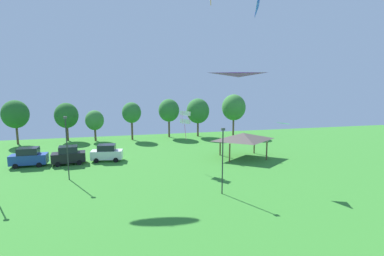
# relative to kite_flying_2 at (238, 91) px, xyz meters

# --- Properties ---
(kite_flying_2) EXTENTS (3.58, 3.15, 0.34)m
(kite_flying_2) POSITION_rel_kite_flying_2_xyz_m (0.00, 0.00, 0.00)
(kite_flying_2) COLOR purple
(kite_flying_6) EXTENTS (1.47, 1.77, 0.17)m
(kite_flying_6) POSITION_rel_kite_flying_2_xyz_m (8.14, 6.05, -4.18)
(kite_flying_6) COLOR green
(kite_flying_7) EXTENTS (1.66, 3.02, 3.35)m
(kite_flying_7) POSITION_rel_kite_flying_2_xyz_m (9.03, 16.27, 10.61)
(kite_flying_7) COLOR blue
(kite_flying_9) EXTENTS (1.37, 1.35, 3.75)m
(kite_flying_9) POSITION_rel_kite_flying_2_xyz_m (-1.11, 14.29, -3.72)
(kite_flying_9) COLOR white
(parked_car_leftmost) EXTENTS (4.42, 2.00, 2.44)m
(parked_car_leftmost) POSITION_rel_kite_flying_2_xyz_m (-20.61, 19.74, -8.97)
(parked_car_leftmost) COLOR #234299
(parked_car_leftmost) RESTS_ON ground
(parked_car_second_from_left) EXTENTS (4.35, 2.45, 2.44)m
(parked_car_second_from_left) POSITION_rel_kite_flying_2_xyz_m (-15.76, 19.58, -8.97)
(parked_car_second_from_left) COLOR black
(parked_car_second_from_left) RESTS_ON ground
(parked_car_third_from_left) EXTENTS (4.34, 2.35, 2.31)m
(parked_car_third_from_left) POSITION_rel_kite_flying_2_xyz_m (-10.92, 20.05, -9.03)
(parked_car_third_from_left) COLOR silver
(parked_car_third_from_left) RESTS_ON ground
(park_pavilion) EXTENTS (7.05, 5.17, 3.60)m
(park_pavilion) POSITION_rel_kite_flying_2_xyz_m (7.96, 17.46, -7.09)
(park_pavilion) COLOR brown
(park_pavilion) RESTS_ON ground
(light_post_0) EXTENTS (0.36, 0.20, 6.53)m
(light_post_0) POSITION_rel_kite_flying_2_xyz_m (0.55, 4.94, -6.50)
(light_post_0) COLOR #2D2D33
(light_post_0) RESTS_ON ground
(light_post_2) EXTENTS (0.36, 0.20, 7.13)m
(light_post_2) POSITION_rel_kite_flying_2_xyz_m (-14.72, 12.91, -6.20)
(light_post_2) COLOR #2D2D33
(light_post_2) RESTS_ON ground
(treeline_tree_0) EXTENTS (4.38, 4.38, 7.66)m
(treeline_tree_0) POSITION_rel_kite_flying_2_xyz_m (-26.45, 34.88, -4.93)
(treeline_tree_0) COLOR brown
(treeline_tree_0) RESTS_ON ground
(treeline_tree_1) EXTENTS (4.17, 4.17, 6.96)m
(treeline_tree_1) POSITION_rel_kite_flying_2_xyz_m (-18.52, 36.21, -5.51)
(treeline_tree_1) COLOR brown
(treeline_tree_1) RESTS_ON ground
(treeline_tree_2) EXTENTS (3.29, 3.29, 5.62)m
(treeline_tree_2) POSITION_rel_kite_flying_2_xyz_m (-13.56, 34.87, -6.37)
(treeline_tree_2) COLOR brown
(treeline_tree_2) RESTS_ON ground
(treeline_tree_3) EXTENTS (3.47, 3.47, 7.01)m
(treeline_tree_3) POSITION_rel_kite_flying_2_xyz_m (-6.95, 34.32, -5.10)
(treeline_tree_3) COLOR brown
(treeline_tree_3) RESTS_ON ground
(treeline_tree_4) EXTENTS (3.99, 3.99, 7.44)m
(treeline_tree_4) POSITION_rel_kite_flying_2_xyz_m (0.16, 35.42, -4.94)
(treeline_tree_4) COLOR brown
(treeline_tree_4) RESTS_ON ground
(treeline_tree_5) EXTENTS (4.44, 4.44, 7.48)m
(treeline_tree_5) POSITION_rel_kite_flying_2_xyz_m (5.82, 34.94, -5.14)
(treeline_tree_5) COLOR brown
(treeline_tree_5) RESTS_ON ground
(treeline_tree_6) EXTENTS (4.69, 4.69, 8.23)m
(treeline_tree_6) POSITION_rel_kite_flying_2_xyz_m (13.03, 34.33, -4.54)
(treeline_tree_6) COLOR brown
(treeline_tree_6) RESTS_ON ground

